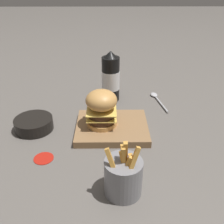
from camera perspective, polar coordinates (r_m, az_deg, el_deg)
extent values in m
plane|color=#5B5651|center=(0.98, -2.11, -1.97)|extent=(6.00, 6.00, 0.00)
cube|color=olive|center=(0.92, 0.00, -3.35)|extent=(0.25, 0.21, 0.02)
cylinder|color=tan|center=(0.91, -2.18, -2.24)|extent=(0.11, 0.11, 0.02)
cylinder|color=#422819|center=(0.90, -2.20, -1.30)|extent=(0.10, 0.10, 0.02)
cube|color=#EAC656|center=(0.90, -2.22, -0.70)|extent=(0.10, 0.10, 0.00)
cylinder|color=#422819|center=(0.89, -2.23, -0.10)|extent=(0.10, 0.10, 0.02)
cube|color=#EAC656|center=(0.89, -2.24, 0.52)|extent=(0.10, 0.10, 0.00)
ellipsoid|color=tan|center=(0.87, -2.29, 2.58)|extent=(0.11, 0.11, 0.07)
cylinder|color=black|center=(1.10, -0.29, 7.17)|extent=(0.07, 0.07, 0.19)
cylinder|color=silver|center=(1.10, -0.29, 6.99)|extent=(0.07, 0.07, 0.08)
cone|color=black|center=(1.06, -0.31, 12.49)|extent=(0.06, 0.06, 0.03)
cylinder|color=slate|center=(0.67, 2.46, -13.98)|extent=(0.10, 0.10, 0.10)
cube|color=gold|center=(0.64, 3.29, -11.76)|extent=(0.03, 0.02, 0.07)
cube|color=gold|center=(0.64, 2.58, -10.48)|extent=(0.01, 0.03, 0.09)
cube|color=gold|center=(0.63, 0.12, -11.43)|extent=(0.04, 0.03, 0.08)
cube|color=gold|center=(0.64, 2.45, -10.41)|extent=(0.01, 0.03, 0.08)
cube|color=gold|center=(0.64, 4.52, -11.59)|extent=(0.02, 0.02, 0.07)
cube|color=gold|center=(0.62, 4.43, -11.36)|extent=(0.04, 0.03, 0.09)
cube|color=gold|center=(0.64, 2.56, -11.14)|extent=(0.02, 0.02, 0.07)
cube|color=gold|center=(0.64, 2.96, -9.61)|extent=(0.01, 0.03, 0.10)
cylinder|color=black|center=(0.96, -16.65, -2.51)|extent=(0.13, 0.13, 0.04)
cylinder|color=beige|center=(0.95, -16.81, -1.57)|extent=(0.11, 0.11, 0.01)
cylinder|color=#B2B2B7|center=(1.11, 10.69, 1.72)|extent=(0.03, 0.14, 0.01)
ellipsoid|color=#B2B2B7|center=(1.18, 9.11, 3.75)|extent=(0.04, 0.05, 0.01)
cylinder|color=#B21E14|center=(0.83, -14.67, -9.69)|extent=(0.06, 0.06, 0.00)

